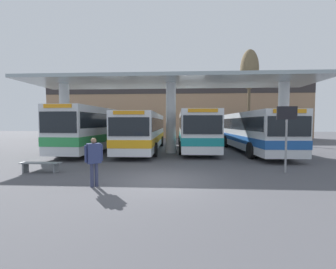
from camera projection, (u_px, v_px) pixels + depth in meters
ground_plane at (161, 181)px, 8.91m from camera, size 100.00×100.00×0.00m
townhouse_backdrop at (176, 104)px, 33.64m from camera, size 40.00×0.58×8.70m
station_canopy at (171, 90)px, 16.91m from camera, size 21.60×5.50×5.53m
transit_bus_left_bay at (97, 128)px, 18.05m from camera, size 3.05×10.57×3.40m
transit_bus_center_bay at (144, 130)px, 18.64m from camera, size 3.00×11.69×3.02m
transit_bus_right_bay at (195, 129)px, 19.68m from camera, size 3.00×12.15×3.19m
transit_bus_far_right_bay at (251, 130)px, 17.84m from camera, size 3.04×11.92×3.07m
waiting_bench_near_pillar at (41, 165)px, 10.40m from camera, size 1.83×0.44×0.46m
info_sign_platform at (287, 126)px, 10.20m from camera, size 0.90×0.09×3.05m
pedestrian_waiting at (94, 157)px, 8.03m from camera, size 0.56×0.49×1.76m
poplar_tree_behind_left at (249, 71)px, 26.62m from camera, size 2.13×2.13×10.97m
parked_car_street at (228, 132)px, 30.38m from camera, size 4.24×2.23×2.19m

